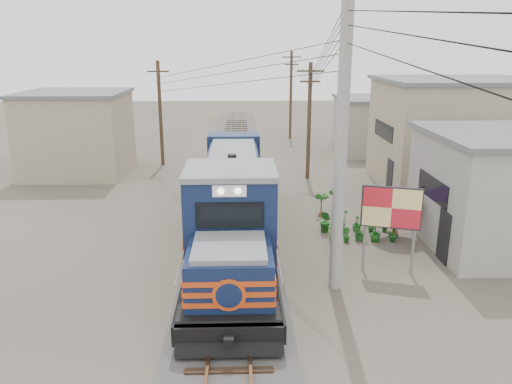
{
  "coord_description": "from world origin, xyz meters",
  "views": [
    {
      "loc": [
        0.32,
        -15.82,
        7.9
      ],
      "look_at": [
        0.96,
        3.62,
        2.2
      ],
      "focal_mm": 35.0,
      "sensor_mm": 36.0,
      "label": 1
    }
  ],
  "objects_px": {
    "market_umbrella": "(397,191)",
    "locomotive": "(232,204)",
    "vendor": "(375,201)",
    "billboard": "(391,210)"
  },
  "relations": [
    {
      "from": "locomotive",
      "to": "market_umbrella",
      "type": "distance_m",
      "value": 6.96
    },
    {
      "from": "market_umbrella",
      "to": "locomotive",
      "type": "bearing_deg",
      "value": -174.35
    },
    {
      "from": "locomotive",
      "to": "vendor",
      "type": "distance_m",
      "value": 7.67
    },
    {
      "from": "billboard",
      "to": "vendor",
      "type": "distance_m",
      "value": 6.53
    },
    {
      "from": "billboard",
      "to": "market_umbrella",
      "type": "relative_size",
      "value": 1.35
    },
    {
      "from": "locomotive",
      "to": "billboard",
      "type": "relative_size",
      "value": 5.05
    },
    {
      "from": "billboard",
      "to": "market_umbrella",
      "type": "height_order",
      "value": "billboard"
    },
    {
      "from": "locomotive",
      "to": "vendor",
      "type": "relative_size",
      "value": 10.8
    },
    {
      "from": "market_umbrella",
      "to": "vendor",
      "type": "relative_size",
      "value": 1.58
    },
    {
      "from": "vendor",
      "to": "billboard",
      "type": "bearing_deg",
      "value": 49.47
    }
  ]
}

